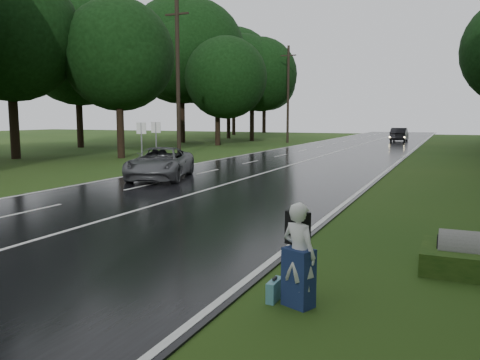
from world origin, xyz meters
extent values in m
plane|color=#264113|center=(0.00, 0.00, 0.00)|extent=(160.00, 160.00, 0.00)
cube|color=black|center=(0.00, 20.00, 0.02)|extent=(12.00, 140.00, 0.04)
cube|color=silver|center=(0.00, 20.00, 0.04)|extent=(0.12, 140.00, 0.01)
imported|color=#4C4E51|center=(-3.71, 10.47, 0.79)|extent=(4.11, 5.89, 1.49)
imported|color=black|center=(3.05, 52.02, 0.86)|extent=(1.74, 4.97, 1.64)
imported|color=silver|center=(6.99, -1.91, 0.84)|extent=(0.72, 0.61, 1.68)
cube|color=navy|center=(6.99, -1.91, 0.47)|extent=(0.56, 0.47, 0.94)
cube|color=black|center=(6.89, -1.69, 1.21)|extent=(0.43, 0.33, 0.54)
cube|color=teal|center=(6.56, -1.83, 0.17)|extent=(0.14, 0.48, 0.34)
camera|label=1|loc=(9.13, -9.02, 2.99)|focal=36.13mm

